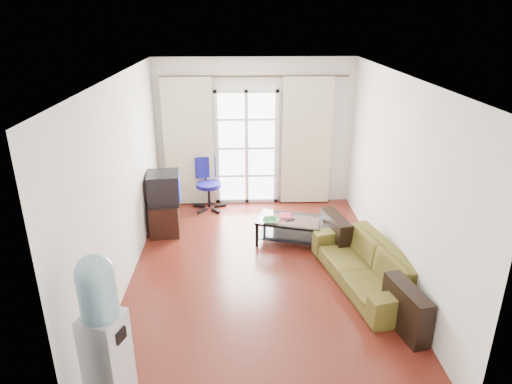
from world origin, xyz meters
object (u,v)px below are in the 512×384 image
at_px(coffee_table, 290,227).
at_px(water_cooler, 104,334).
at_px(task_chair, 209,194).
at_px(crt_tv, 162,188).
at_px(tv_stand, 165,216).
at_px(sofa, 365,265).

distance_m(coffee_table, water_cooler, 3.81).
relative_size(coffee_table, water_cooler, 0.70).
distance_m(coffee_table, task_chair, 1.97).
bearing_deg(task_chair, water_cooler, -115.21).
bearing_deg(crt_tv, task_chair, 47.58).
distance_m(crt_tv, task_chair, 1.24).
distance_m(coffee_table, tv_stand, 2.09).
xyz_separation_m(crt_tv, task_chair, (0.67, 0.93, -0.49)).
bearing_deg(crt_tv, tv_stand, -59.32).
height_order(sofa, coffee_table, sofa).
bearing_deg(task_chair, crt_tv, -143.95).
height_order(coffee_table, crt_tv, crt_tv).
distance_m(sofa, coffee_table, 1.51).
relative_size(sofa, tv_stand, 2.95).
xyz_separation_m(coffee_table, water_cooler, (-1.96, -3.21, 0.58)).
distance_m(sofa, crt_tv, 3.42).
bearing_deg(sofa, crt_tv, -133.10).
distance_m(tv_stand, crt_tv, 0.51).
bearing_deg(crt_tv, water_cooler, -95.13).
distance_m(crt_tv, water_cooler, 3.71).
bearing_deg(coffee_table, tv_stand, 166.47).
height_order(coffee_table, water_cooler, water_cooler).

